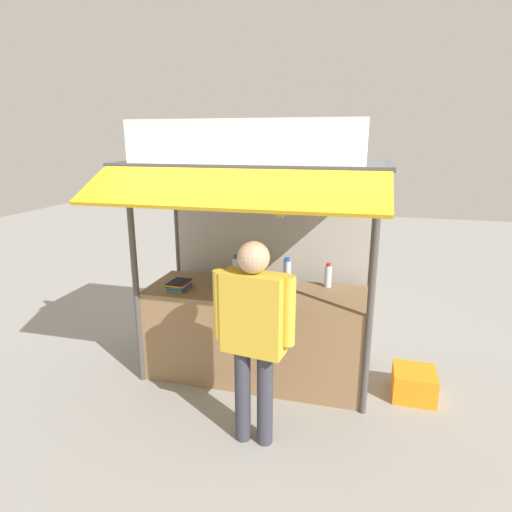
{
  "coord_description": "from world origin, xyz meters",
  "views": [
    {
      "loc": [
        1.0,
        -3.84,
        2.36
      ],
      "look_at": [
        0.0,
        0.0,
        1.27
      ],
      "focal_mm": 29.95,
      "sensor_mm": 36.0,
      "label": 1
    }
  ],
  "objects_px": {
    "water_bottle_back_right": "(287,273)",
    "plastic_crate": "(414,384)",
    "banana_bunch_leftmost": "(281,208)",
    "magazine_stack_far_left": "(281,293)",
    "water_bottle_front_right": "(328,276)",
    "magazine_stack_rear_center": "(179,285)",
    "banana_bunch_inner_right": "(213,201)",
    "water_bottle_mid_left": "(236,269)",
    "water_bottle_center": "(252,276)",
    "vendor_person": "(254,327)",
    "water_bottle_right": "(260,271)"
  },
  "relations": [
    {
      "from": "magazine_stack_far_left",
      "to": "banana_bunch_inner_right",
      "type": "xyz_separation_m",
      "value": [
        -0.52,
        -0.36,
        0.9
      ]
    },
    {
      "from": "magazine_stack_rear_center",
      "to": "banana_bunch_leftmost",
      "type": "height_order",
      "value": "banana_bunch_leftmost"
    },
    {
      "from": "water_bottle_mid_left",
      "to": "magazine_stack_rear_center",
      "type": "distance_m",
      "value": 0.61
    },
    {
      "from": "water_bottle_mid_left",
      "to": "vendor_person",
      "type": "height_order",
      "value": "vendor_person"
    },
    {
      "from": "magazine_stack_rear_center",
      "to": "water_bottle_center",
      "type": "bearing_deg",
      "value": 16.88
    },
    {
      "from": "banana_bunch_leftmost",
      "to": "banana_bunch_inner_right",
      "type": "xyz_separation_m",
      "value": [
        -0.57,
        -0.0,
        0.04
      ]
    },
    {
      "from": "water_bottle_back_right",
      "to": "banana_bunch_inner_right",
      "type": "relative_size",
      "value": 1.2
    },
    {
      "from": "vendor_person",
      "to": "magazine_stack_far_left",
      "type": "bearing_deg",
      "value": 95.71
    },
    {
      "from": "water_bottle_mid_left",
      "to": "vendor_person",
      "type": "bearing_deg",
      "value": -67.13
    },
    {
      "from": "vendor_person",
      "to": "magazine_stack_rear_center",
      "type": "bearing_deg",
      "value": 148.47
    },
    {
      "from": "water_bottle_right",
      "to": "plastic_crate",
      "type": "xyz_separation_m",
      "value": [
        1.56,
        -0.21,
        -0.93
      ]
    },
    {
      "from": "water_bottle_back_right",
      "to": "magazine_stack_rear_center",
      "type": "relative_size",
      "value": 1.09
    },
    {
      "from": "water_bottle_front_right",
      "to": "magazine_stack_far_left",
      "type": "xyz_separation_m",
      "value": [
        -0.39,
        -0.41,
        -0.07
      ]
    },
    {
      "from": "water_bottle_center",
      "to": "plastic_crate",
      "type": "bearing_deg",
      "value": -2.56
    },
    {
      "from": "vendor_person",
      "to": "water_bottle_back_right",
      "type": "bearing_deg",
      "value": 97.06
    },
    {
      "from": "water_bottle_front_right",
      "to": "water_bottle_mid_left",
      "type": "xyz_separation_m",
      "value": [
        -0.94,
        -0.07,
        0.02
      ]
    },
    {
      "from": "water_bottle_front_right",
      "to": "banana_bunch_inner_right",
      "type": "distance_m",
      "value": 1.45
    },
    {
      "from": "magazine_stack_far_left",
      "to": "vendor_person",
      "type": "bearing_deg",
      "value": -92.74
    },
    {
      "from": "water_bottle_back_right",
      "to": "magazine_stack_rear_center",
      "type": "height_order",
      "value": "water_bottle_back_right"
    },
    {
      "from": "vendor_person",
      "to": "plastic_crate",
      "type": "xyz_separation_m",
      "value": [
        1.31,
        0.96,
        -0.86
      ]
    },
    {
      "from": "water_bottle_front_right",
      "to": "banana_bunch_inner_right",
      "type": "height_order",
      "value": "banana_bunch_inner_right"
    },
    {
      "from": "water_bottle_front_right",
      "to": "plastic_crate",
      "type": "distance_m",
      "value": 1.29
    },
    {
      "from": "water_bottle_right",
      "to": "banana_bunch_inner_right",
      "type": "relative_size",
      "value": 1.23
    },
    {
      "from": "vendor_person",
      "to": "plastic_crate",
      "type": "relative_size",
      "value": 4.3
    },
    {
      "from": "banana_bunch_inner_right",
      "to": "water_bottle_front_right",
      "type": "bearing_deg",
      "value": 40.28
    },
    {
      "from": "magazine_stack_rear_center",
      "to": "plastic_crate",
      "type": "distance_m",
      "value": 2.44
    },
    {
      "from": "water_bottle_center",
      "to": "plastic_crate",
      "type": "relative_size",
      "value": 0.73
    },
    {
      "from": "banana_bunch_leftmost",
      "to": "water_bottle_mid_left",
      "type": "bearing_deg",
      "value": 130.6
    },
    {
      "from": "banana_bunch_leftmost",
      "to": "magazine_stack_far_left",
      "type": "bearing_deg",
      "value": 98.67
    },
    {
      "from": "plastic_crate",
      "to": "vendor_person",
      "type": "bearing_deg",
      "value": -143.56
    },
    {
      "from": "water_bottle_back_right",
      "to": "plastic_crate",
      "type": "distance_m",
      "value": 1.59
    },
    {
      "from": "banana_bunch_inner_right",
      "to": "vendor_person",
      "type": "xyz_separation_m",
      "value": [
        0.48,
        -0.5,
        -0.86
      ]
    },
    {
      "from": "magazine_stack_far_left",
      "to": "water_bottle_back_right",
      "type": "bearing_deg",
      "value": 91.98
    },
    {
      "from": "banana_bunch_leftmost",
      "to": "plastic_crate",
      "type": "relative_size",
      "value": 0.74
    },
    {
      "from": "magazine_stack_far_left",
      "to": "magazine_stack_rear_center",
      "type": "height_order",
      "value": "magazine_stack_far_left"
    },
    {
      "from": "water_bottle_front_right",
      "to": "magazine_stack_rear_center",
      "type": "bearing_deg",
      "value": -162.59
    },
    {
      "from": "banana_bunch_inner_right",
      "to": "plastic_crate",
      "type": "distance_m",
      "value": 2.53
    },
    {
      "from": "banana_bunch_leftmost",
      "to": "water_bottle_center",
      "type": "bearing_deg",
      "value": 125.42
    },
    {
      "from": "water_bottle_right",
      "to": "magazine_stack_far_left",
      "type": "distance_m",
      "value": 0.44
    },
    {
      "from": "water_bottle_mid_left",
      "to": "banana_bunch_inner_right",
      "type": "relative_size",
      "value": 1.17
    },
    {
      "from": "water_bottle_center",
      "to": "magazine_stack_far_left",
      "type": "distance_m",
      "value": 0.38
    },
    {
      "from": "water_bottle_right",
      "to": "magazine_stack_far_left",
      "type": "xyz_separation_m",
      "value": [
        0.29,
        -0.32,
        -0.09
      ]
    },
    {
      "from": "water_bottle_right",
      "to": "magazine_stack_rear_center",
      "type": "bearing_deg",
      "value": -154.26
    },
    {
      "from": "banana_bunch_inner_right",
      "to": "vendor_person",
      "type": "relative_size",
      "value": 0.15
    },
    {
      "from": "magazine_stack_far_left",
      "to": "water_bottle_mid_left",
      "type": "bearing_deg",
      "value": 148.12
    },
    {
      "from": "water_bottle_mid_left",
      "to": "vendor_person",
      "type": "relative_size",
      "value": 0.17
    },
    {
      "from": "water_bottle_mid_left",
      "to": "water_bottle_right",
      "type": "distance_m",
      "value": 0.26
    },
    {
      "from": "water_bottle_center",
      "to": "banana_bunch_inner_right",
      "type": "distance_m",
      "value": 0.99
    },
    {
      "from": "vendor_person",
      "to": "water_bottle_front_right",
      "type": "bearing_deg",
      "value": 79.5
    },
    {
      "from": "water_bottle_right",
      "to": "banana_bunch_inner_right",
      "type": "distance_m",
      "value": 1.08
    }
  ]
}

